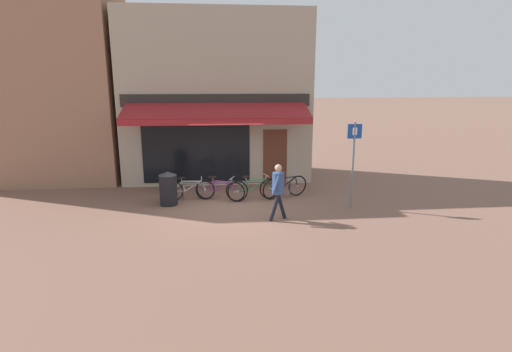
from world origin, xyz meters
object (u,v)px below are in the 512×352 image
(bicycle_purple, at_px, (220,190))
(litter_bin, at_px, (168,188))
(bicycle_silver, at_px, (189,190))
(bicycle_black, at_px, (285,187))
(parking_sign, at_px, (353,156))
(pedestrian_adult, at_px, (278,186))
(bicycle_green, at_px, (254,189))

(bicycle_purple, relative_size, litter_bin, 1.50)
(bicycle_silver, relative_size, bicycle_black, 1.03)
(litter_bin, distance_m, parking_sign, 5.89)
(bicycle_silver, distance_m, litter_bin, 0.82)
(bicycle_silver, xyz_separation_m, bicycle_black, (3.22, -0.08, 0.04))
(litter_bin, bearing_deg, bicycle_silver, 38.49)
(pedestrian_adult, height_order, parking_sign, parking_sign)
(bicycle_silver, distance_m, bicycle_green, 2.15)
(bicycle_silver, xyz_separation_m, bicycle_green, (2.13, -0.25, 0.03))
(bicycle_purple, relative_size, bicycle_green, 0.92)
(bicycle_silver, bearing_deg, bicycle_purple, -10.93)
(bicycle_silver, height_order, bicycle_green, bicycle_green)
(parking_sign, bearing_deg, litter_bin, 171.99)
(bicycle_silver, height_order, parking_sign, parking_sign)
(bicycle_silver, xyz_separation_m, parking_sign, (5.11, -1.30, 1.28))
(bicycle_silver, xyz_separation_m, litter_bin, (-0.63, -0.50, 0.20))
(bicycle_green, distance_m, pedestrian_adult, 2.14)
(bicycle_silver, distance_m, bicycle_purple, 1.03)
(pedestrian_adult, bearing_deg, parking_sign, 19.10)
(bicycle_purple, bearing_deg, pedestrian_adult, -31.23)
(bicycle_green, xyz_separation_m, litter_bin, (-2.76, -0.25, 0.17))
(bicycle_green, bearing_deg, parking_sign, -32.94)
(bicycle_purple, xyz_separation_m, parking_sign, (4.09, -1.15, 1.27))
(pedestrian_adult, distance_m, parking_sign, 2.70)
(parking_sign, bearing_deg, pedestrian_adult, -159.33)
(bicycle_green, height_order, litter_bin, litter_bin)
(bicycle_purple, height_order, bicycle_green, bicycle_green)
(bicycle_black, xyz_separation_m, pedestrian_adult, (-0.57, -2.15, 0.61))
(bicycle_green, relative_size, bicycle_black, 1.09)
(bicycle_purple, distance_m, bicycle_green, 1.12)
(bicycle_green, bearing_deg, bicycle_black, -4.48)
(bicycle_black, height_order, litter_bin, litter_bin)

